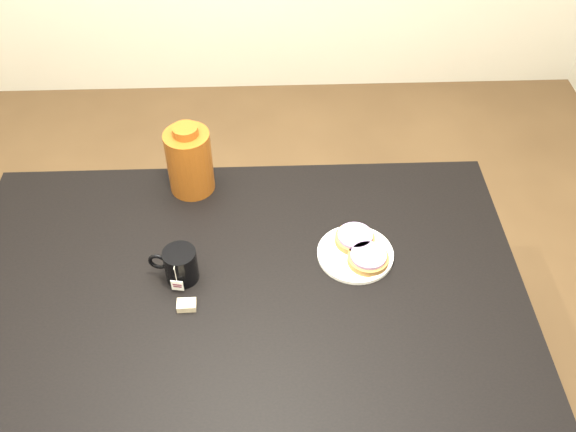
{
  "coord_description": "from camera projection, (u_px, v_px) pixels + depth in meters",
  "views": [
    {
      "loc": [
        0.08,
        -0.99,
        1.99
      ],
      "look_at": [
        0.12,
        0.18,
        0.81
      ],
      "focal_mm": 40.0,
      "sensor_mm": 36.0,
      "label": 1
    }
  ],
  "objects": [
    {
      "name": "teabag_pouch",
      "position": [
        187.0,
        305.0,
        1.52
      ],
      "size": [
        0.05,
        0.03,
        0.02
      ],
      "primitive_type": "cube",
      "rotation": [
        0.0,
        0.0,
        0.02
      ],
      "color": "#C6B793",
      "rests_on": "table"
    },
    {
      "name": "bagel_front",
      "position": [
        368.0,
        258.0,
        1.61
      ],
      "size": [
        0.15,
        0.15,
        0.03
      ],
      "color": "brown",
      "rests_on": "plate"
    },
    {
      "name": "ground_plane",
      "position": [
        252.0,
        429.0,
        2.11
      ],
      "size": [
        4.0,
        4.0,
        0.0
      ],
      "primitive_type": "plane",
      "color": "brown"
    },
    {
      "name": "mug",
      "position": [
        180.0,
        265.0,
        1.56
      ],
      "size": [
        0.13,
        0.09,
        0.09
      ],
      "rotation": [
        0.0,
        0.0,
        -0.16
      ],
      "color": "black",
      "rests_on": "table"
    },
    {
      "name": "table",
      "position": [
        242.0,
        307.0,
        1.63
      ],
      "size": [
        1.4,
        0.9,
        0.75
      ],
      "color": "black",
      "rests_on": "ground_plane"
    },
    {
      "name": "plate",
      "position": [
        355.0,
        253.0,
        1.64
      ],
      "size": [
        0.2,
        0.2,
        0.01
      ],
      "color": "white",
      "rests_on": "table"
    },
    {
      "name": "bagel_package",
      "position": [
        189.0,
        161.0,
        1.76
      ],
      "size": [
        0.15,
        0.15,
        0.21
      ],
      "rotation": [
        0.0,
        0.0,
        0.18
      ],
      "color": "#59270B",
      "rests_on": "table"
    },
    {
      "name": "bagel_back",
      "position": [
        355.0,
        238.0,
        1.66
      ],
      "size": [
        0.1,
        0.1,
        0.03
      ],
      "color": "brown",
      "rests_on": "plate"
    }
  ]
}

